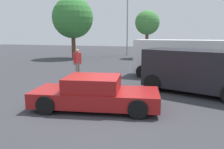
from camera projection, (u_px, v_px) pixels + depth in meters
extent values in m
plane|color=#38383D|center=(97.00, 109.00, 8.20)|extent=(80.00, 80.00, 0.00)
cube|color=maroon|center=(96.00, 97.00, 8.18)|extent=(4.67, 2.44, 0.52)
cube|color=maroon|center=(93.00, 83.00, 8.10)|extent=(2.10, 1.88, 0.49)
cube|color=slate|center=(117.00, 84.00, 7.99)|extent=(0.30, 1.47, 0.41)
cube|color=slate|center=(69.00, 83.00, 8.22)|extent=(0.30, 1.47, 0.41)
cylinder|color=black|center=(139.00, 95.00, 8.80)|extent=(0.67, 0.32, 0.64)
cylinder|color=black|center=(138.00, 109.00, 7.20)|extent=(0.67, 0.32, 0.64)
cylinder|color=black|center=(63.00, 93.00, 9.19)|extent=(0.67, 0.32, 0.64)
cylinder|color=black|center=(46.00, 105.00, 7.59)|extent=(0.67, 0.32, 0.64)
ellipsoid|color=olive|center=(80.00, 85.00, 11.02)|extent=(0.49, 0.48, 0.26)
sphere|color=olive|center=(86.00, 83.00, 11.12)|extent=(0.20, 0.20, 0.20)
sphere|color=olive|center=(87.00, 83.00, 11.15)|extent=(0.09, 0.09, 0.09)
cylinder|color=olive|center=(83.00, 87.00, 11.17)|extent=(0.06, 0.06, 0.13)
cylinder|color=olive|center=(83.00, 88.00, 11.04)|extent=(0.06, 0.06, 0.13)
cylinder|color=olive|center=(77.00, 88.00, 11.06)|extent=(0.06, 0.06, 0.13)
cylinder|color=olive|center=(78.00, 89.00, 10.93)|extent=(0.06, 0.06, 0.13)
sphere|color=olive|center=(75.00, 84.00, 10.91)|extent=(0.11, 0.11, 0.11)
cube|color=white|center=(179.00, 57.00, 13.90)|extent=(5.43, 2.47, 2.07)
cube|color=slate|center=(138.00, 49.00, 14.81)|extent=(0.22, 1.66, 0.83)
cylinder|color=black|center=(142.00, 71.00, 13.98)|extent=(0.78, 0.32, 0.76)
cylinder|color=black|center=(150.00, 67.00, 15.67)|extent=(0.78, 0.32, 0.76)
cylinder|color=black|center=(215.00, 76.00, 12.44)|extent=(0.78, 0.32, 0.76)
cylinder|color=black|center=(214.00, 71.00, 14.13)|extent=(0.78, 0.32, 0.76)
cube|color=black|center=(196.00, 69.00, 10.17)|extent=(4.87, 3.26, 1.70)
cube|color=slate|center=(151.00, 58.00, 11.40)|extent=(0.58, 1.51, 0.68)
cylinder|color=black|center=(153.00, 83.00, 10.56)|extent=(0.84, 0.50, 0.80)
cylinder|color=black|center=(168.00, 77.00, 11.96)|extent=(0.84, 0.50, 0.80)
cylinder|color=gray|center=(77.00, 70.00, 14.34)|extent=(0.13, 0.13, 0.87)
cylinder|color=gray|center=(79.00, 69.00, 14.45)|extent=(0.13, 0.13, 0.87)
cube|color=red|center=(77.00, 58.00, 14.26)|extent=(0.42, 0.47, 0.62)
cylinder|color=red|center=(74.00, 59.00, 14.12)|extent=(0.09, 0.09, 0.72)
cylinder|color=red|center=(81.00, 58.00, 14.43)|extent=(0.09, 0.09, 0.72)
sphere|color=tan|center=(77.00, 51.00, 14.19)|extent=(0.24, 0.24, 0.24)
cylinder|color=gray|center=(127.00, 28.00, 27.79)|extent=(0.14, 0.14, 6.69)
cylinder|color=brown|center=(147.00, 45.00, 25.04)|extent=(0.34, 0.34, 2.86)
sphere|color=#478C42|center=(147.00, 22.00, 24.61)|extent=(2.63, 2.63, 2.63)
cylinder|color=brown|center=(74.00, 46.00, 24.70)|extent=(0.42, 0.42, 2.70)
sphere|color=#387F38|center=(73.00, 18.00, 24.17)|extent=(4.32, 4.32, 4.32)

